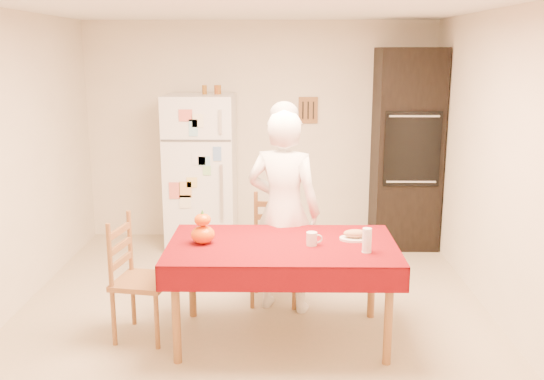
{
  "coord_description": "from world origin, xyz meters",
  "views": [
    {
      "loc": [
        0.23,
        -4.73,
        2.16
      ],
      "look_at": [
        0.16,
        0.2,
        1.03
      ],
      "focal_mm": 40.0,
      "sensor_mm": 36.0,
      "label": 1
    }
  ],
  "objects_px": {
    "dining_table": "(282,252)",
    "bread_plate": "(355,239)",
    "refrigerator": "(201,172)",
    "seated_woman": "(284,212)",
    "chair_left": "(135,274)",
    "pumpkin_lower": "(203,234)",
    "wine_glass": "(367,240)",
    "oven_cabinet": "(406,149)",
    "chair_far": "(275,244)",
    "coffee_mug": "(312,239)"
  },
  "relations": [
    {
      "from": "coffee_mug",
      "to": "bread_plate",
      "type": "relative_size",
      "value": 0.42
    },
    {
      "from": "refrigerator",
      "to": "chair_left",
      "type": "bearing_deg",
      "value": -95.64
    },
    {
      "from": "coffee_mug",
      "to": "wine_glass",
      "type": "height_order",
      "value": "wine_glass"
    },
    {
      "from": "refrigerator",
      "to": "chair_far",
      "type": "height_order",
      "value": "refrigerator"
    },
    {
      "from": "seated_woman",
      "to": "wine_glass",
      "type": "bearing_deg",
      "value": 143.81
    },
    {
      "from": "refrigerator",
      "to": "chair_far",
      "type": "relative_size",
      "value": 1.79
    },
    {
      "from": "oven_cabinet",
      "to": "seated_woman",
      "type": "xyz_separation_m",
      "value": [
        -1.37,
        -1.78,
        -0.24
      ]
    },
    {
      "from": "chair_left",
      "to": "pumpkin_lower",
      "type": "xyz_separation_m",
      "value": [
        0.53,
        -0.02,
        0.32
      ]
    },
    {
      "from": "pumpkin_lower",
      "to": "wine_glass",
      "type": "xyz_separation_m",
      "value": [
        1.19,
        -0.19,
        0.02
      ]
    },
    {
      "from": "oven_cabinet",
      "to": "coffee_mug",
      "type": "xyz_separation_m",
      "value": [
        -1.17,
        -2.39,
        -0.29
      ]
    },
    {
      "from": "chair_left",
      "to": "wine_glass",
      "type": "height_order",
      "value": "chair_left"
    },
    {
      "from": "dining_table",
      "to": "chair_left",
      "type": "bearing_deg",
      "value": 178.49
    },
    {
      "from": "seated_woman",
      "to": "bread_plate",
      "type": "bearing_deg",
      "value": 155.0
    },
    {
      "from": "chair_left",
      "to": "seated_woman",
      "type": "distance_m",
      "value": 1.31
    },
    {
      "from": "chair_far",
      "to": "seated_woman",
      "type": "xyz_separation_m",
      "value": [
        0.07,
        -0.21,
        0.35
      ]
    },
    {
      "from": "coffee_mug",
      "to": "bread_plate",
      "type": "xyz_separation_m",
      "value": [
        0.34,
        0.14,
        -0.04
      ]
    },
    {
      "from": "oven_cabinet",
      "to": "dining_table",
      "type": "distance_m",
      "value": 2.76
    },
    {
      "from": "pumpkin_lower",
      "to": "chair_left",
      "type": "bearing_deg",
      "value": 177.34
    },
    {
      "from": "oven_cabinet",
      "to": "chair_far",
      "type": "distance_m",
      "value": 2.22
    },
    {
      "from": "dining_table",
      "to": "chair_left",
      "type": "xyz_separation_m",
      "value": [
        -1.12,
        0.03,
        -0.18
      ]
    },
    {
      "from": "oven_cabinet",
      "to": "wine_glass",
      "type": "distance_m",
      "value": 2.67
    },
    {
      "from": "oven_cabinet",
      "to": "chair_far",
      "type": "bearing_deg",
      "value": -132.43
    },
    {
      "from": "refrigerator",
      "to": "seated_woman",
      "type": "distance_m",
      "value": 1.96
    },
    {
      "from": "dining_table",
      "to": "pumpkin_lower",
      "type": "relative_size",
      "value": 9.49
    },
    {
      "from": "coffee_mug",
      "to": "refrigerator",
      "type": "bearing_deg",
      "value": 115.42
    },
    {
      "from": "seated_woman",
      "to": "wine_glass",
      "type": "height_order",
      "value": "seated_woman"
    },
    {
      "from": "refrigerator",
      "to": "pumpkin_lower",
      "type": "height_order",
      "value": "refrigerator"
    },
    {
      "from": "seated_woman",
      "to": "coffee_mug",
      "type": "bearing_deg",
      "value": 124.53
    },
    {
      "from": "wine_glass",
      "to": "seated_woman",
      "type": "bearing_deg",
      "value": 127.7
    },
    {
      "from": "oven_cabinet",
      "to": "bread_plate",
      "type": "bearing_deg",
      "value": -110.16
    },
    {
      "from": "oven_cabinet",
      "to": "bread_plate",
      "type": "xyz_separation_m",
      "value": [
        -0.83,
        -2.25,
        -0.33
      ]
    },
    {
      "from": "chair_far",
      "to": "bread_plate",
      "type": "distance_m",
      "value": 0.95
    },
    {
      "from": "chair_far",
      "to": "pumpkin_lower",
      "type": "xyz_separation_m",
      "value": [
        -0.53,
        -0.77,
        0.32
      ]
    },
    {
      "from": "chair_left",
      "to": "bread_plate",
      "type": "distance_m",
      "value": 1.7
    },
    {
      "from": "dining_table",
      "to": "pumpkin_lower",
      "type": "xyz_separation_m",
      "value": [
        -0.59,
        0.0,
        0.14
      ]
    },
    {
      "from": "seated_woman",
      "to": "pumpkin_lower",
      "type": "bearing_deg",
      "value": 59.3
    },
    {
      "from": "chair_far",
      "to": "chair_left",
      "type": "xyz_separation_m",
      "value": [
        -1.06,
        -0.75,
        0.0
      ]
    },
    {
      "from": "dining_table",
      "to": "chair_left",
      "type": "height_order",
      "value": "chair_left"
    },
    {
      "from": "dining_table",
      "to": "oven_cabinet",
      "type": "bearing_deg",
      "value": 59.56
    },
    {
      "from": "oven_cabinet",
      "to": "chair_far",
      "type": "relative_size",
      "value": 2.32
    },
    {
      "from": "refrigerator",
      "to": "dining_table",
      "type": "xyz_separation_m",
      "value": [
        0.9,
        -2.31,
        -0.16
      ]
    },
    {
      "from": "dining_table",
      "to": "wine_glass",
      "type": "bearing_deg",
      "value": -17.28
    },
    {
      "from": "refrigerator",
      "to": "chair_far",
      "type": "xyz_separation_m",
      "value": [
        0.84,
        -1.53,
        -0.34
      ]
    },
    {
      "from": "dining_table",
      "to": "chair_far",
      "type": "relative_size",
      "value": 1.79
    },
    {
      "from": "bread_plate",
      "to": "pumpkin_lower",
      "type": "bearing_deg",
      "value": -175.24
    },
    {
      "from": "seated_woman",
      "to": "bread_plate",
      "type": "height_order",
      "value": "seated_woman"
    },
    {
      "from": "dining_table",
      "to": "chair_left",
      "type": "distance_m",
      "value": 1.14
    },
    {
      "from": "wine_glass",
      "to": "oven_cabinet",
      "type": "bearing_deg",
      "value": 72.91
    },
    {
      "from": "wine_glass",
      "to": "bread_plate",
      "type": "bearing_deg",
      "value": 99.09
    },
    {
      "from": "dining_table",
      "to": "bread_plate",
      "type": "height_order",
      "value": "bread_plate"
    }
  ]
}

